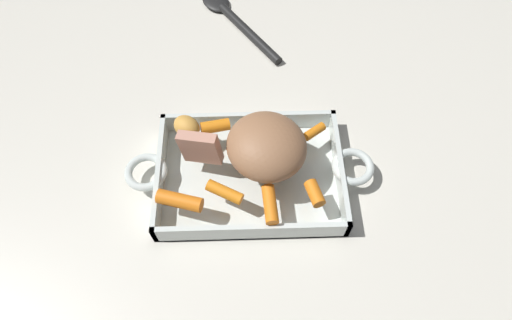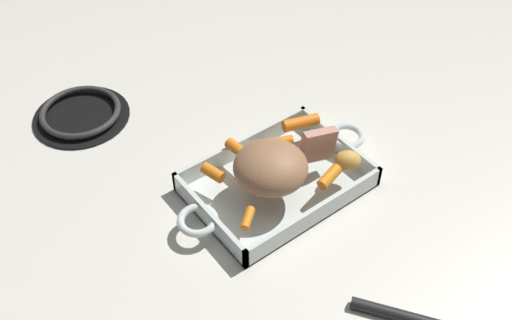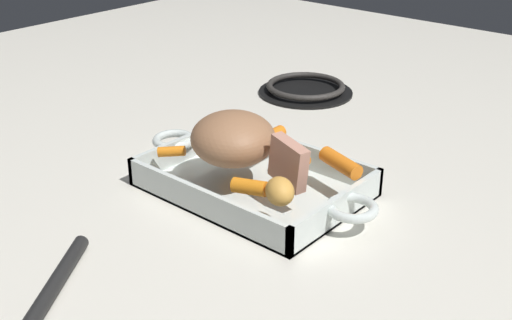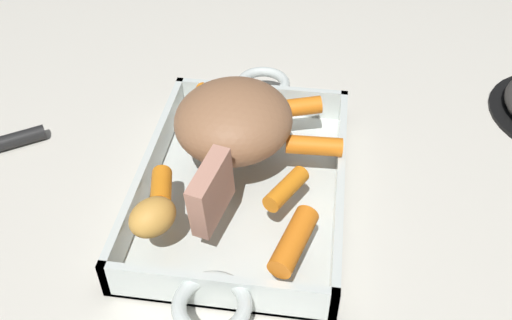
{
  "view_description": "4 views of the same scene",
  "coord_description": "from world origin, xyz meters",
  "px_view_note": "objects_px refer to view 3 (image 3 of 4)",
  "views": [
    {
      "loc": [
        0.0,
        -0.35,
        0.65
      ],
      "look_at": [
        0.01,
        0.0,
        0.05
      ],
      "focal_mm": 30.55,
      "sensor_mm": 36.0,
      "label": 1
    },
    {
      "loc": [
        0.47,
        0.55,
        0.79
      ],
      "look_at": [
        0.03,
        -0.03,
        0.06
      ],
      "focal_mm": 41.43,
      "sensor_mm": 36.0,
      "label": 2
    },
    {
      "loc": [
        -0.55,
        0.64,
        0.45
      ],
      "look_at": [
        -0.02,
        0.02,
        0.06
      ],
      "focal_mm": 45.06,
      "sensor_mm": 36.0,
      "label": 3
    },
    {
      "loc": [
        -0.44,
        -0.08,
        0.45
      ],
      "look_at": [
        -0.01,
        -0.02,
        0.06
      ],
      "focal_mm": 40.14,
      "sensor_mm": 36.0,
      "label": 4
    }
  ],
  "objects_px": {
    "baby_carrot_center_left": "(270,137)",
    "potato_golden_small": "(280,191)",
    "pork_roast": "(233,138)",
    "roast_slice_thin": "(288,163)",
    "roasting_dish": "(254,182)",
    "baby_carrot_northwest": "(341,163)",
    "stove_burner_rear": "(306,89)",
    "baby_carrot_center_right": "(230,129)",
    "baby_carrot_northeast": "(250,187)",
    "baby_carrot_short": "(172,151)",
    "baby_carrot_southwest": "(296,154)"
  },
  "relations": [
    {
      "from": "baby_carrot_center_left",
      "to": "roast_slice_thin",
      "type": "bearing_deg",
      "value": 139.5
    },
    {
      "from": "stove_burner_rear",
      "to": "baby_carrot_southwest",
      "type": "bearing_deg",
      "value": 124.52
    },
    {
      "from": "baby_carrot_center_left",
      "to": "potato_golden_small",
      "type": "bearing_deg",
      "value": 133.05
    },
    {
      "from": "roasting_dish",
      "to": "pork_roast",
      "type": "bearing_deg",
      "value": 26.16
    },
    {
      "from": "pork_roast",
      "to": "baby_carrot_southwest",
      "type": "relative_size",
      "value": 2.2
    },
    {
      "from": "pork_roast",
      "to": "baby_carrot_southwest",
      "type": "distance_m",
      "value": 0.1
    },
    {
      "from": "baby_carrot_center_right",
      "to": "potato_golden_small",
      "type": "height_order",
      "value": "potato_golden_small"
    },
    {
      "from": "roasting_dish",
      "to": "roast_slice_thin",
      "type": "relative_size",
      "value": 6.49
    },
    {
      "from": "baby_carrot_southwest",
      "to": "roasting_dish",
      "type": "bearing_deg",
      "value": 51.95
    },
    {
      "from": "baby_carrot_center_left",
      "to": "potato_golden_small",
      "type": "distance_m",
      "value": 0.19
    },
    {
      "from": "baby_carrot_center_right",
      "to": "baby_carrot_short",
      "type": "xyz_separation_m",
      "value": [
        0.01,
        0.12,
        -0.0
      ]
    },
    {
      "from": "stove_burner_rear",
      "to": "baby_carrot_northwest",
      "type": "bearing_deg",
      "value": 132.67
    },
    {
      "from": "roasting_dish",
      "to": "baby_carrot_center_right",
      "type": "xyz_separation_m",
      "value": [
        0.1,
        -0.06,
        0.04
      ]
    },
    {
      "from": "pork_roast",
      "to": "roasting_dish",
      "type": "bearing_deg",
      "value": -153.84
    },
    {
      "from": "pork_roast",
      "to": "baby_carrot_center_right",
      "type": "distance_m",
      "value": 0.1
    },
    {
      "from": "baby_carrot_northeast",
      "to": "baby_carrot_short",
      "type": "xyz_separation_m",
      "value": [
        0.17,
        -0.01,
        -0.0
      ]
    },
    {
      "from": "baby_carrot_northwest",
      "to": "stove_burner_rear",
      "type": "xyz_separation_m",
      "value": [
        0.3,
        -0.33,
        -0.04
      ]
    },
    {
      "from": "baby_carrot_northeast",
      "to": "stove_burner_rear",
      "type": "relative_size",
      "value": 0.25
    },
    {
      "from": "baby_carrot_northwest",
      "to": "baby_carrot_center_right",
      "type": "relative_size",
      "value": 1.73
    },
    {
      "from": "pork_roast",
      "to": "baby_carrot_northeast",
      "type": "bearing_deg",
      "value": 144.5
    },
    {
      "from": "baby_carrot_center_left",
      "to": "stove_burner_rear",
      "type": "height_order",
      "value": "baby_carrot_center_left"
    },
    {
      "from": "baby_carrot_center_left",
      "to": "baby_carrot_southwest",
      "type": "bearing_deg",
      "value": 161.4
    },
    {
      "from": "pork_roast",
      "to": "stove_burner_rear",
      "type": "xyz_separation_m",
      "value": [
        0.17,
        -0.41,
        -0.07
      ]
    },
    {
      "from": "baby_carrot_northeast",
      "to": "baby_carrot_center_right",
      "type": "bearing_deg",
      "value": -39.99
    },
    {
      "from": "roasting_dish",
      "to": "potato_golden_small",
      "type": "bearing_deg",
      "value": 146.62
    },
    {
      "from": "pork_roast",
      "to": "baby_carrot_northeast",
      "type": "height_order",
      "value": "pork_roast"
    },
    {
      "from": "baby_carrot_short",
      "to": "potato_golden_small",
      "type": "xyz_separation_m",
      "value": [
        -0.21,
        0.01,
        0.01
      ]
    },
    {
      "from": "pork_roast",
      "to": "roast_slice_thin",
      "type": "bearing_deg",
      "value": 177.98
    },
    {
      "from": "baby_carrot_center_left",
      "to": "stove_burner_rear",
      "type": "distance_m",
      "value": 0.36
    },
    {
      "from": "baby_carrot_northwest",
      "to": "baby_carrot_short",
      "type": "xyz_separation_m",
      "value": [
        0.22,
        0.12,
        -0.0
      ]
    },
    {
      "from": "roast_slice_thin",
      "to": "stove_burner_rear",
      "type": "height_order",
      "value": "roast_slice_thin"
    },
    {
      "from": "baby_carrot_northeast",
      "to": "stove_burner_rear",
      "type": "distance_m",
      "value": 0.53
    },
    {
      "from": "baby_carrot_southwest",
      "to": "baby_carrot_center_right",
      "type": "distance_m",
      "value": 0.14
    },
    {
      "from": "roasting_dish",
      "to": "pork_roast",
      "type": "relative_size",
      "value": 3.19
    },
    {
      "from": "pork_roast",
      "to": "baby_carrot_center_left",
      "type": "bearing_deg",
      "value": -88.5
    },
    {
      "from": "roasting_dish",
      "to": "stove_burner_rear",
      "type": "xyz_separation_m",
      "value": [
        0.2,
        -0.39,
        -0.0
      ]
    },
    {
      "from": "baby_carrot_short",
      "to": "potato_golden_small",
      "type": "distance_m",
      "value": 0.21
    },
    {
      "from": "stove_burner_rear",
      "to": "roasting_dish",
      "type": "bearing_deg",
      "value": 116.54
    },
    {
      "from": "roast_slice_thin",
      "to": "stove_burner_rear",
      "type": "bearing_deg",
      "value": -56.35
    },
    {
      "from": "potato_golden_small",
      "to": "roast_slice_thin",
      "type": "bearing_deg",
      "value": -62.94
    },
    {
      "from": "pork_roast",
      "to": "baby_carrot_short",
      "type": "distance_m",
      "value": 0.1
    },
    {
      "from": "roasting_dish",
      "to": "baby_carrot_center_right",
      "type": "distance_m",
      "value": 0.12
    },
    {
      "from": "roast_slice_thin",
      "to": "baby_carrot_center_left",
      "type": "relative_size",
      "value": 1.04
    },
    {
      "from": "roast_slice_thin",
      "to": "baby_carrot_northwest",
      "type": "height_order",
      "value": "roast_slice_thin"
    },
    {
      "from": "pork_roast",
      "to": "roast_slice_thin",
      "type": "distance_m",
      "value": 0.1
    },
    {
      "from": "baby_carrot_center_left",
      "to": "potato_golden_small",
      "type": "height_order",
      "value": "potato_golden_small"
    },
    {
      "from": "baby_carrot_southwest",
      "to": "potato_golden_small",
      "type": "height_order",
      "value": "potato_golden_small"
    },
    {
      "from": "roast_slice_thin",
      "to": "baby_carrot_center_left",
      "type": "xyz_separation_m",
      "value": [
        0.11,
        -0.09,
        -0.02
      ]
    },
    {
      "from": "baby_carrot_southwest",
      "to": "baby_carrot_center_right",
      "type": "relative_size",
      "value": 1.43
    },
    {
      "from": "baby_carrot_center_left",
      "to": "baby_carrot_northeast",
      "type": "relative_size",
      "value": 1.25
    }
  ]
}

